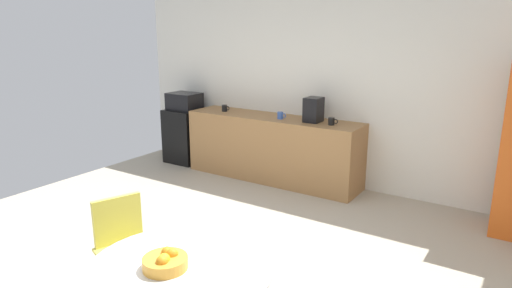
# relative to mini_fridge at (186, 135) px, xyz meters

# --- Properties ---
(ground_plane) EXTENTS (6.00, 6.00, 0.00)m
(ground_plane) POSITION_rel_mini_fridge_xyz_m (2.17, -2.65, -0.42)
(ground_plane) COLOR #B2A893
(wall_back) EXTENTS (6.00, 0.10, 2.60)m
(wall_back) POSITION_rel_mini_fridge_xyz_m (2.17, 0.35, 0.88)
(wall_back) COLOR white
(wall_back) RESTS_ON ground_plane
(counter_block) EXTENTS (2.53, 0.60, 0.90)m
(counter_block) POSITION_rel_mini_fridge_xyz_m (1.62, 0.00, 0.03)
(counter_block) COLOR #9E7042
(counter_block) RESTS_ON ground_plane
(mini_fridge) EXTENTS (0.54, 0.54, 0.84)m
(mini_fridge) POSITION_rel_mini_fridge_xyz_m (0.00, 0.00, 0.00)
(mini_fridge) COLOR black
(mini_fridge) RESTS_ON ground_plane
(microwave) EXTENTS (0.48, 0.38, 0.26)m
(microwave) POSITION_rel_mini_fridge_xyz_m (0.00, 0.00, 0.55)
(microwave) COLOR black
(microwave) RESTS_ON mini_fridge
(round_table) EXTENTS (1.11, 1.11, 0.73)m
(round_table) POSITION_rel_mini_fridge_xyz_m (3.06, -3.45, 0.18)
(round_table) COLOR silver
(round_table) RESTS_ON ground_plane
(chair_yellow) EXTENTS (0.54, 0.54, 0.83)m
(chair_yellow) POSITION_rel_mini_fridge_xyz_m (2.15, -3.11, 0.10)
(chair_yellow) COLOR silver
(chair_yellow) RESTS_ON ground_plane
(fruit_bowl) EXTENTS (0.27, 0.27, 0.11)m
(fruit_bowl) POSITION_rel_mini_fridge_xyz_m (3.01, -3.52, 0.35)
(fruit_bowl) COLOR gold
(fruit_bowl) RESTS_ON round_table
(mug_white) EXTENTS (0.13, 0.08, 0.09)m
(mug_white) POSITION_rel_mini_fridge_xyz_m (1.78, -0.07, 0.53)
(mug_white) COLOR #3F66BF
(mug_white) RESTS_ON counter_block
(mug_green) EXTENTS (0.13, 0.08, 0.09)m
(mug_green) POSITION_rel_mini_fridge_xyz_m (2.51, -0.05, 0.53)
(mug_green) COLOR black
(mug_green) RESTS_ON counter_block
(mug_red) EXTENTS (0.13, 0.08, 0.09)m
(mug_red) POSITION_rel_mini_fridge_xyz_m (0.82, -0.04, 0.53)
(mug_red) COLOR black
(mug_red) RESTS_ON counter_block
(coffee_maker) EXTENTS (0.20, 0.24, 0.32)m
(coffee_maker) POSITION_rel_mini_fridge_xyz_m (2.23, 0.00, 0.64)
(coffee_maker) COLOR black
(coffee_maker) RESTS_ON counter_block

